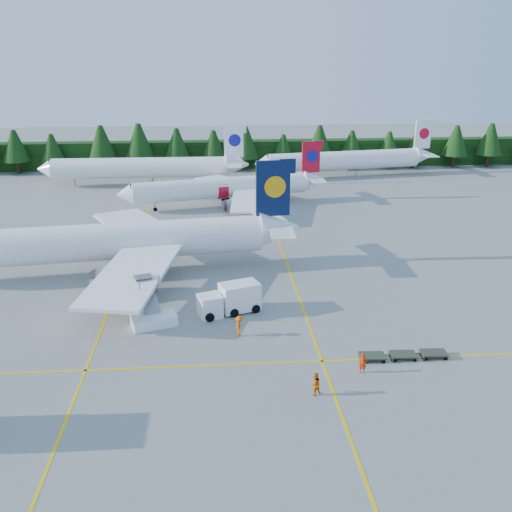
{
  "coord_description": "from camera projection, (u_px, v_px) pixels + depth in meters",
  "views": [
    {
      "loc": [
        -2.92,
        -48.43,
        25.08
      ],
      "look_at": [
        1.6,
        11.39,
        3.5
      ],
      "focal_mm": 40.0,
      "sensor_mm": 36.0,
      "label": 1
    }
  ],
  "objects": [
    {
      "name": "taxi_stripe_a",
      "position": [
        128.0,
        262.0,
        71.91
      ],
      "size": [
        0.25,
        120.0,
        0.01
      ],
      "primitive_type": "cube",
      "color": "yellow",
      "rests_on": "ground"
    },
    {
      "name": "treeline_hedge",
      "position": [
        226.0,
        154.0,
        130.07
      ],
      "size": [
        220.0,
        4.0,
        6.0
      ],
      "primitive_type": "cube",
      "color": "black",
      "rests_on": "ground"
    },
    {
      "name": "taxi_stripe_b",
      "position": [
        285.0,
        258.0,
        73.33
      ],
      "size": [
        0.25,
        120.0,
        0.01
      ],
      "primitive_type": "cube",
      "color": "yellow",
      "rests_on": "ground"
    },
    {
      "name": "ground",
      "position": [
        248.0,
        331.0,
        54.14
      ],
      "size": [
        320.0,
        320.0,
        0.0
      ],
      "primitive_type": "plane",
      "color": "gray",
      "rests_on": "ground"
    },
    {
      "name": "service_truck",
      "position": [
        229.0,
        299.0,
        57.56
      ],
      "size": [
        6.62,
        4.2,
        3.0
      ],
      "rotation": [
        0.0,
        0.0,
        0.34
      ],
      "color": "silver",
      "rests_on": "ground"
    },
    {
      "name": "uld_pair",
      "position": [
        116.0,
        288.0,
        60.77
      ],
      "size": [
        6.23,
        3.42,
        1.93
      ],
      "rotation": [
        0.0,
        0.0,
        0.39
      ],
      "color": "#363C2B",
      "rests_on": "ground"
    },
    {
      "name": "airliner_navy",
      "position": [
        97.0,
        243.0,
        66.88
      ],
      "size": [
        44.24,
        36.2,
        12.89
      ],
      "rotation": [
        0.0,
        0.0,
        0.12
      ],
      "color": "white",
      "rests_on": "ground"
    },
    {
      "name": "crew_c",
      "position": [
        239.0,
        326.0,
        52.96
      ],
      "size": [
        0.68,
        0.91,
        2.01
      ],
      "primitive_type": "imported",
      "rotation": [
        0.0,
        0.0,
        1.42
      ],
      "color": "#FF5E05",
      "rests_on": "ground"
    },
    {
      "name": "airliner_far_right",
      "position": [
        339.0,
        160.0,
        119.61
      ],
      "size": [
        38.75,
        9.46,
        11.33
      ],
      "rotation": [
        0.0,
        0.0,
        0.16
      ],
      "color": "white",
      "rests_on": "ground"
    },
    {
      "name": "crew_a",
      "position": [
        363.0,
        363.0,
        46.92
      ],
      "size": [
        0.71,
        0.53,
        1.75
      ],
      "primitive_type": "imported",
      "rotation": [
        0.0,
        0.0,
        -0.19
      ],
      "color": "red",
      "rests_on": "ground"
    },
    {
      "name": "taxi_stripe_cross",
      "position": [
        253.0,
        364.0,
        48.51
      ],
      "size": [
        80.0,
        0.25,
        0.01
      ],
      "primitive_type": "cube",
      "color": "yellow",
      "rests_on": "ground"
    },
    {
      "name": "airliner_red",
      "position": [
        218.0,
        189.0,
        96.9
      ],
      "size": [
        34.98,
        28.46,
        10.31
      ],
      "rotation": [
        0.0,
        0.0,
        0.22
      ],
      "color": "white",
      "rests_on": "ground"
    },
    {
      "name": "airstairs",
      "position": [
        153.0,
        317.0,
        55.3
      ],
      "size": [
        4.7,
        6.38,
        3.8
      ],
      "rotation": [
        0.0,
        0.0,
        0.33
      ],
      "color": "white",
      "rests_on": "ground"
    },
    {
      "name": "airliner_far_left",
      "position": [
        134.0,
        167.0,
        111.61
      ],
      "size": [
        40.03,
        4.31,
        11.65
      ],
      "rotation": [
        0.0,
        0.0,
        -0.01
      ],
      "color": "white",
      "rests_on": "ground"
    },
    {
      "name": "dolly_train",
      "position": [
        403.0,
        354.0,
        49.25
      ],
      "size": [
        7.75,
        1.57,
        0.13
      ],
      "rotation": [
        0.0,
        0.0,
        -0.05
      ],
      "color": "#363C2B",
      "rests_on": "ground"
    },
    {
      "name": "crew_b",
      "position": [
        315.0,
        384.0,
        43.9
      ],
      "size": [
        1.13,
        1.02,
        1.9
      ],
      "primitive_type": "imported",
      "rotation": [
        0.0,
        0.0,
        3.54
      ],
      "color": "#DC6404",
      "rests_on": "ground"
    }
  ]
}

